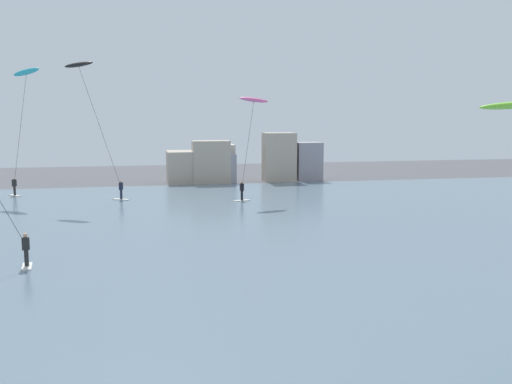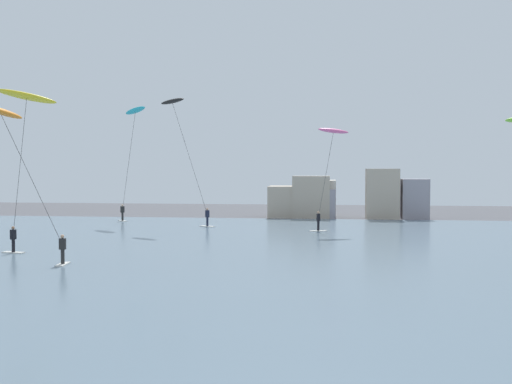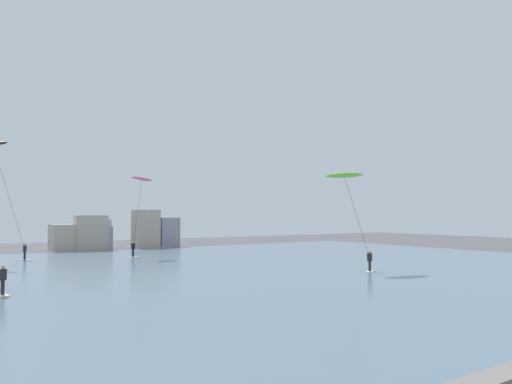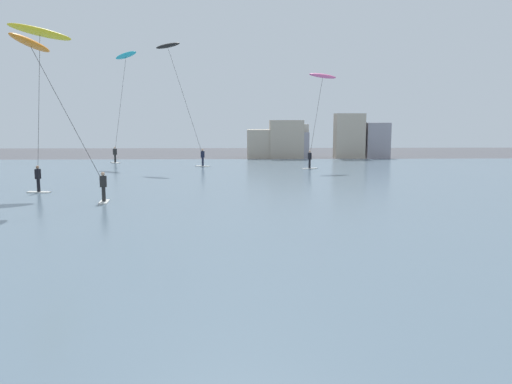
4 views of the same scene
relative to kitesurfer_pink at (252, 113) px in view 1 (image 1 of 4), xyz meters
name	(u,v)px [view 1 (image 1 of 4)]	position (x,y,z in m)	size (l,w,h in m)	color
water_bay	(222,242)	(-4.73, -15.41, -7.26)	(84.00, 52.00, 0.10)	slate
far_shore_buildings	(231,163)	(0.23, 13.12, -5.33)	(16.45, 4.51, 5.17)	#B7A893
kitesurfer_pink	(252,113)	(0.00, 0.00, 0.00)	(3.28, 2.09, 8.59)	silver
kitesurfer_cyan	(25,87)	(-18.60, 5.31, 2.11)	(3.58, 2.47, 11.10)	silver
kitesurfer_black	(85,84)	(-13.32, 1.27, 2.28)	(4.99, 1.99, 11.34)	silver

